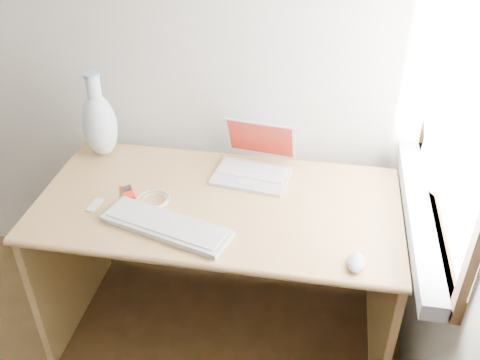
% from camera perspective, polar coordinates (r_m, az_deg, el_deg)
% --- Properties ---
extents(back_wall, '(3.50, 0.04, 2.60)m').
position_cam_1_polar(back_wall, '(2.51, -23.13, 16.64)').
color(back_wall, silver).
rests_on(back_wall, floor).
extents(window, '(0.11, 0.99, 1.10)m').
position_cam_1_polar(window, '(1.77, 22.42, 9.27)').
color(window, white).
rests_on(window, right_wall).
extents(desk, '(1.38, 0.69, 0.73)m').
position_cam_1_polar(desk, '(2.25, -1.79, -5.30)').
color(desk, tan).
rests_on(desk, floor).
extents(laptop, '(0.32, 0.28, 0.20)m').
position_cam_1_polar(laptop, '(2.19, 1.36, 1.85)').
color(laptop, silver).
rests_on(laptop, desk).
extents(external_keyboard, '(0.50, 0.27, 0.02)m').
position_cam_1_polar(external_keyboard, '(1.93, -7.90, -4.84)').
color(external_keyboard, silver).
rests_on(external_keyboard, desk).
extents(mouse, '(0.07, 0.10, 0.03)m').
position_cam_1_polar(mouse, '(1.80, 12.32, -8.57)').
color(mouse, silver).
rests_on(mouse, desk).
extents(ipod, '(0.08, 0.10, 0.01)m').
position_cam_1_polar(ipod, '(2.14, -11.89, -1.28)').
color(ipod, red).
rests_on(ipod, desk).
extents(cable_coil, '(0.17, 0.17, 0.01)m').
position_cam_1_polar(cable_coil, '(2.08, -9.23, -2.06)').
color(cable_coil, silver).
rests_on(cable_coil, desk).
extents(remote, '(0.04, 0.09, 0.01)m').
position_cam_1_polar(remote, '(2.10, -15.28, -2.59)').
color(remote, silver).
rests_on(remote, desk).
extents(vase, '(0.15, 0.15, 0.38)m').
position_cam_1_polar(vase, '(2.34, -14.79, 5.90)').
color(vase, white).
rests_on(vase, desk).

